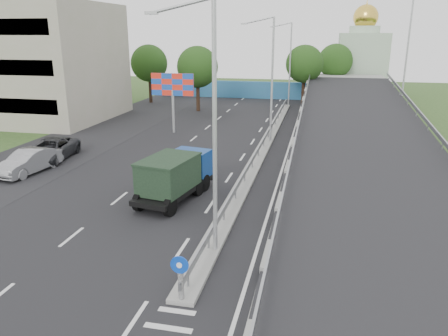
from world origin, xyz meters
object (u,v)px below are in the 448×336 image
(lamp_post_mid, at_px, (270,74))
(lamp_post_far, at_px, (289,60))
(sign_bollard, at_px, (180,278))
(church, at_px, (362,59))
(lamp_post_near, at_px, (210,118))
(parked_car_b, at_px, (29,162))
(billboard, at_px, (173,88))
(parked_car_c, at_px, (50,150))
(dump_truck, at_px, (175,175))

(lamp_post_mid, height_order, lamp_post_far, same)
(sign_bollard, relative_size, church, 0.12)
(lamp_post_mid, relative_size, lamp_post_far, 1.00)
(lamp_post_near, xyz_separation_m, parked_car_b, (-14.59, 8.16, -5.01))
(sign_bollard, distance_m, lamp_post_far, 44.08)
(sign_bollard, xyz_separation_m, parked_car_b, (-14.48, 11.99, -0.24))
(parked_car_b, bearing_deg, sign_bollard, -31.97)
(sign_bollard, height_order, billboard, billboard)
(sign_bollard, bearing_deg, lamp_post_mid, 89.74)
(sign_bollard, height_order, parked_car_c, sign_bollard)
(sign_bollard, distance_m, billboard, 27.53)
(lamp_post_mid, height_order, parked_car_c, lamp_post_mid)
(dump_truck, distance_m, parked_car_c, 12.81)
(lamp_post_far, xyz_separation_m, church, (9.89, 14.00, -0.50))
(lamp_post_near, distance_m, lamp_post_far, 40.00)
(lamp_post_near, xyz_separation_m, lamp_post_far, (0.00, 40.00, 0.00))
(sign_bollard, distance_m, dump_truck, 10.15)
(lamp_post_far, relative_size, parked_car_c, 1.79)
(sign_bollard, height_order, lamp_post_mid, lamp_post_mid)
(lamp_post_near, height_order, church, church)
(lamp_post_near, height_order, billboard, lamp_post_near)
(sign_bollard, bearing_deg, billboard, 109.21)
(lamp_post_near, distance_m, billboard, 23.87)
(parked_car_c, bearing_deg, lamp_post_mid, 22.73)
(lamp_post_mid, distance_m, parked_car_b, 19.44)
(sign_bollard, bearing_deg, lamp_post_near, 88.36)
(lamp_post_far, bearing_deg, parked_car_b, -114.62)
(lamp_post_near, distance_m, parked_car_c, 19.43)
(lamp_post_far, xyz_separation_m, dump_truck, (-3.48, -34.26, -4.38))
(sign_bollard, height_order, lamp_post_near, lamp_post_near)
(lamp_post_mid, height_order, church, church)
(sign_bollard, distance_m, parked_car_c, 21.21)
(lamp_post_near, height_order, lamp_post_far, same)
(lamp_post_mid, xyz_separation_m, billboard, (-9.11, 2.00, -1.62))
(parked_car_b, bearing_deg, lamp_post_far, 73.04)
(lamp_post_mid, height_order, parked_car_b, lamp_post_mid)
(billboard, distance_m, parked_car_c, 12.70)
(parked_car_c, bearing_deg, billboard, 53.75)
(sign_bollard, xyz_separation_m, billboard, (-9.00, 25.83, 3.15))
(lamp_post_far, distance_m, parked_car_c, 32.80)
(lamp_post_near, relative_size, parked_car_b, 2.09)
(parked_car_b, height_order, parked_car_c, parked_car_b)
(lamp_post_mid, xyz_separation_m, lamp_post_far, (0.00, 20.00, 0.00))
(church, bearing_deg, lamp_post_near, -100.38)
(sign_bollard, relative_size, dump_truck, 0.27)
(billboard, xyz_separation_m, parked_car_c, (-5.90, -10.72, -3.40))
(church, bearing_deg, dump_truck, -105.48)
(lamp_post_near, relative_size, lamp_post_far, 1.00)
(lamp_post_mid, bearing_deg, lamp_post_near, -90.00)
(lamp_post_far, height_order, dump_truck, lamp_post_far)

